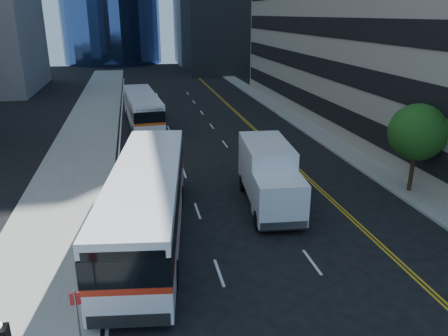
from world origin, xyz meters
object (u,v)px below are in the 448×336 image
bus_front (147,201)px  box_truck (269,175)px  street_tree (418,132)px  bus_rear (142,108)px

bus_front → box_truck: size_ratio=1.91×
street_tree → bus_front: street_tree is taller
street_tree → box_truck: (-8.61, -0.07, -1.89)m
street_tree → box_truck: bearing=-179.6°
bus_front → bus_rear: (0.40, 21.92, -0.24)m
bus_front → bus_rear: 21.93m
bus_front → box_truck: (6.51, 2.40, -0.12)m
bus_rear → bus_front: bearing=-95.5°
bus_rear → box_truck: box_truck is taller
street_tree → bus_rear: street_tree is taller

